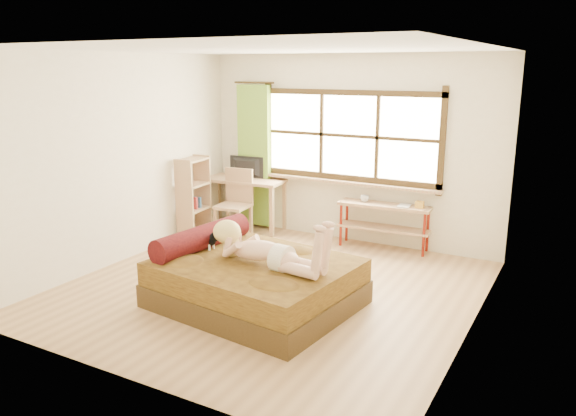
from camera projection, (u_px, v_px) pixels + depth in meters
The scene contains 18 objects.
floor at pixel (271, 289), 6.55m from camera, with size 4.50×4.50×0.00m, color #9E754C.
ceiling at pixel (269, 49), 5.88m from camera, with size 4.50×4.50×0.00m, color white.
wall_back at pixel (349, 149), 8.13m from camera, with size 4.50×4.50×0.00m, color silver.
wall_front at pixel (120, 223), 4.31m from camera, with size 4.50×4.50×0.00m, color silver.
wall_left at pixel (121, 159), 7.27m from camera, with size 4.50×4.50×0.00m, color silver.
wall_right at pixel (480, 197), 5.16m from camera, with size 4.50×4.50×0.00m, color silver.
window at pixel (349, 139), 8.06m from camera, with size 2.80×0.16×1.46m.
curtain at pixel (254, 156), 8.80m from camera, with size 0.55×0.10×2.20m, color olive.
bed at pixel (252, 280), 6.08m from camera, with size 2.17×1.82×0.76m.
woman at pixel (265, 237), 5.81m from camera, with size 1.40×0.40×0.60m, color #DCA98E, non-canonical shape.
kitten at pixel (206, 238), 6.39m from camera, with size 0.30×0.12×0.24m, color black, non-canonical shape.
desk at pixel (244, 185), 8.80m from camera, with size 1.36×0.72×0.82m.
monitor at pixel (245, 167), 8.77m from camera, with size 0.58×0.08×0.34m, color black.
chair at pixel (236, 199), 8.49m from camera, with size 0.50×0.50×1.02m.
pipe_shelf at pixel (385, 216), 7.88m from camera, with size 1.31×0.42×0.73m.
cup at pixel (365, 199), 7.98m from camera, with size 0.12×0.12×0.09m, color gray.
book at pixel (398, 205), 7.75m from camera, with size 0.16×0.22×0.02m, color gray.
bookshelf at pixel (194, 197), 8.43m from camera, with size 0.34×0.55×1.21m.
Camera 1 is at (3.13, -5.26, 2.52)m, focal length 35.00 mm.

